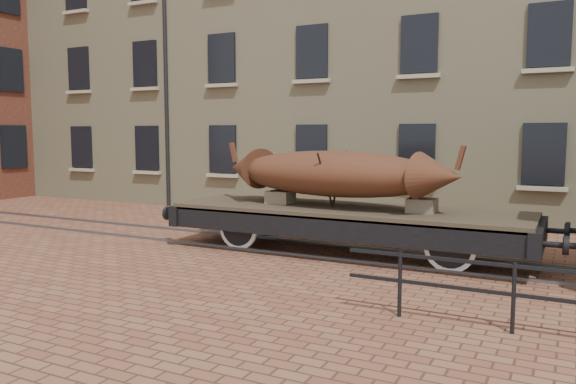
% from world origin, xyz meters
% --- Properties ---
extents(ground, '(90.00, 90.00, 0.00)m').
position_xyz_m(ground, '(0.00, 0.00, 0.00)').
color(ground, brown).
extents(warehouse_cream, '(40.00, 10.19, 14.00)m').
position_xyz_m(warehouse_cream, '(3.00, 9.99, 7.00)').
color(warehouse_cream, '#C1B788').
rests_on(warehouse_cream, ground).
extents(rail_track, '(30.00, 1.52, 0.06)m').
position_xyz_m(rail_track, '(0.00, 0.00, 0.03)').
color(rail_track, '#59595E').
rests_on(rail_track, ground).
extents(flatcar_wagon, '(9.11, 2.47, 1.38)m').
position_xyz_m(flatcar_wagon, '(0.67, 0.00, 0.86)').
color(flatcar_wagon, '#42392B').
rests_on(flatcar_wagon, ground).
extents(iron_boat, '(6.02, 2.22, 1.47)m').
position_xyz_m(iron_boat, '(0.32, -0.00, 1.85)').
color(iron_boat, '#4E2619').
rests_on(iron_boat, flatcar_wagon).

